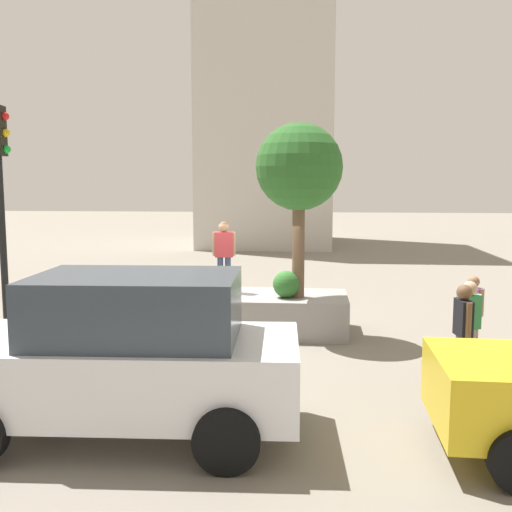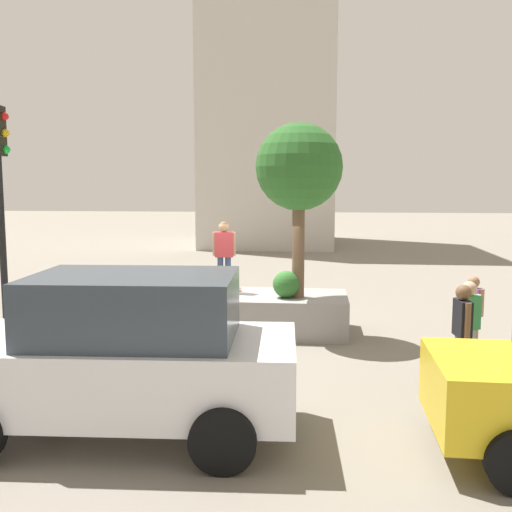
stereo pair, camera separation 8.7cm
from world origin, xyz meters
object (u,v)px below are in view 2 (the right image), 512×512
Objects in this scene: planter_ledge at (256,313)px; skateboard at (224,289)px; traffic_light_corner at (0,195)px; bystander_watching at (462,326)px; police_car at (123,354)px; skateboarder at (224,250)px; plaza_tree at (299,169)px; pedestrian_crossing at (468,320)px; passerby_with_bag at (473,308)px.

planter_ledge is 0.97m from skateboard.
traffic_light_corner is 2.77× the size of bystander_watching.
skateboard is 0.17× the size of traffic_light_corner.
police_car is (1.22, 5.81, 0.69)m from planter_ledge.
planter_ledge is 6.12m from traffic_light_corner.
skateboarder is at bearing 0.00° from skateboard.
pedestrian_crossing is (-3.15, 2.38, -2.79)m from plaza_tree.
skateboarder is (0.00, 0.00, 0.94)m from skateboard.
traffic_light_corner is at bearing 16.00° from passerby_with_bag.
police_car is 1.03× the size of traffic_light_corner.
pedestrian_crossing is (0.48, 1.53, 0.08)m from passerby_with_bag.
plaza_tree is at bearing -146.62° from traffic_light_corner.
bystander_watching is (-4.68, 3.43, 0.05)m from skateboard.
skateboarder is 0.95× the size of pedestrian_crossing.
skateboarder reaches higher than passerby_with_bag.
passerby_with_bag is at bearing -164.00° from traffic_light_corner.
planter_ledge is at bearing -101.81° from police_car.
skateboarder reaches higher than pedestrian_crossing.
traffic_light_corner is at bearing 49.29° from skateboarder.
skateboard is 0.17× the size of police_car.
passerby_with_bag is (-5.82, -4.74, -0.23)m from police_car.
bystander_watching is (-8.00, -0.43, -2.24)m from traffic_light_corner.
bystander_watching is at bearing 71.01° from passerby_with_bag.
police_car is 2.85× the size of bystander_watching.
plaza_tree is 4.97m from bystander_watching.
pedestrian_crossing is at bearing 149.58° from skateboard.
planter_ledge is at bearing 160.26° from skateboard.
planter_ledge is 3.47m from plaza_tree.
police_car reaches higher than bystander_watching.
plaza_tree reaches higher than bystander_watching.
police_car is at bearing 85.99° from skateboarder.
plaza_tree reaches higher than traffic_light_corner.
skateboarder is at bearing -30.42° from pedestrian_crossing.
police_car is 3.14× the size of passerby_with_bag.
bystander_watching reaches higher than pedestrian_crossing.
skateboard is 6.12m from police_car.
police_car is at bearing 39.14° from passerby_with_bag.
skateboarder is 0.34× the size of traffic_light_corner.
police_car reaches higher than passerby_with_bag.
police_car reaches higher than pedestrian_crossing.
skateboard is at bearing -19.74° from planter_ledge.
traffic_light_corner is 8.59m from pedestrian_crossing.
pedestrian_crossing is (-4.92, 2.89, 0.04)m from skateboard.
skateboarder is 6.16m from police_car.
pedestrian_crossing is at bearing -113.38° from bystander_watching.
passerby_with_bag is at bearing -140.86° from police_car.
police_car is at bearing 31.00° from pedestrian_crossing.
bystander_watching is at bearing 66.62° from pedestrian_crossing.
passerby_with_bag is at bearing -107.37° from pedestrian_crossing.
skateboard is at bearing -15.98° from plaza_tree.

